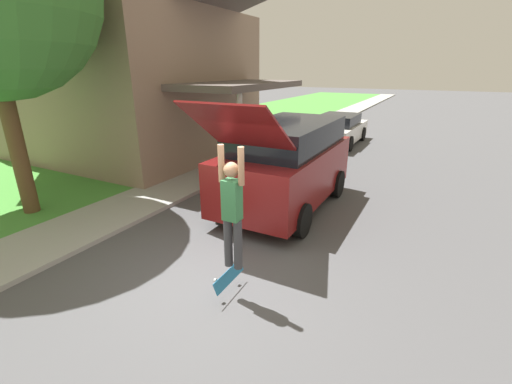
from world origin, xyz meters
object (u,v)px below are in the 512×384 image
skateboarder (232,208)px  skateboard (229,277)px  car_down_street (338,130)px  suv_parked (286,163)px

skateboarder → skateboard: size_ratio=2.28×
car_down_street → skateboard: 12.35m
suv_parked → car_down_street: suv_parked is taller
car_down_street → skateboarder: bearing=-81.9°
suv_parked → skateboarder: 3.96m
skateboarder → skateboard: 1.24m
car_down_street → skateboarder: 12.44m
suv_parked → skateboard: bearing=-79.9°
skateboarder → skateboard: bearing=157.9°
suv_parked → car_down_street: bearing=96.4°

